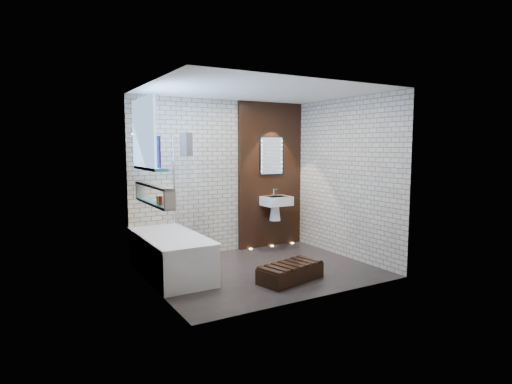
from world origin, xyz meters
TOP-DOWN VIEW (x-y plane):
  - ground at (0.00, 0.00)m, footprint 3.20×3.20m
  - room_shell at (0.00, 0.00)m, footprint 3.24×3.20m
  - walnut_panel at (0.95, 1.27)m, footprint 1.30×0.06m
  - clerestory_window at (-1.57, 0.35)m, footprint 0.18×1.00m
  - display_niche at (-1.53, 0.15)m, footprint 0.14×1.30m
  - bathtub at (-1.22, 0.45)m, footprint 0.79×1.74m
  - bath_screen at (-0.87, 0.89)m, footprint 0.01×0.78m
  - towel at (-0.87, 0.69)m, footprint 0.10×0.26m
  - shower_head at (-1.30, 0.95)m, footprint 0.18×0.18m
  - washbasin at (0.95, 1.07)m, footprint 0.50×0.36m
  - led_mirror at (0.95, 1.23)m, footprint 0.50×0.02m
  - walnut_step at (0.11, -0.61)m, footprint 1.01×0.63m
  - niche_bottles at (-1.53, -0.10)m, footprint 0.05×0.16m
  - sill_vases at (-1.50, 0.07)m, footprint 0.10×0.10m
  - floor_uplights at (0.95, 1.20)m, footprint 0.96×0.06m

SIDE VIEW (x-z plane):
  - ground at x=0.00m, z-range 0.00..0.00m
  - floor_uplights at x=0.95m, z-range 0.00..0.01m
  - walnut_step at x=0.11m, z-range 0.00..0.21m
  - bathtub at x=-1.22m, z-range -0.06..0.64m
  - washbasin at x=0.95m, z-range 0.50..1.08m
  - niche_bottles at x=-1.53m, z-range 1.10..1.21m
  - display_niche at x=-1.53m, z-range 1.07..1.33m
  - bath_screen at x=-0.87m, z-range 0.58..1.98m
  - walnut_panel at x=0.95m, z-range 0.00..2.60m
  - room_shell at x=0.00m, z-range 0.00..2.60m
  - led_mirror at x=0.95m, z-range 1.30..2.00m
  - sill_vases at x=-1.50m, z-range 1.55..1.95m
  - towel at x=-0.87m, z-range 1.68..2.02m
  - clerestory_window at x=-1.57m, z-range 1.43..2.37m
  - shower_head at x=-1.30m, z-range 1.99..2.01m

